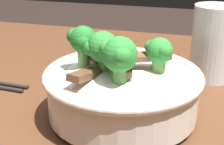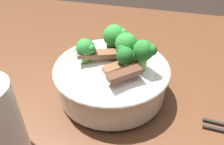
% 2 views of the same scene
% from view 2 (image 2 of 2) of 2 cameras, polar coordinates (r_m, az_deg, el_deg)
% --- Properties ---
extents(dining_table, '(1.53, 1.00, 0.82)m').
position_cam_2_polar(dining_table, '(0.59, -0.05, -12.53)').
color(dining_table, '#56331E').
rests_on(dining_table, ground).
extents(rice_bowl, '(0.23, 0.23, 0.14)m').
position_cam_2_polar(rice_bowl, '(0.45, 0.08, -0.29)').
color(rice_bowl, silver).
rests_on(rice_bowl, dining_table).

